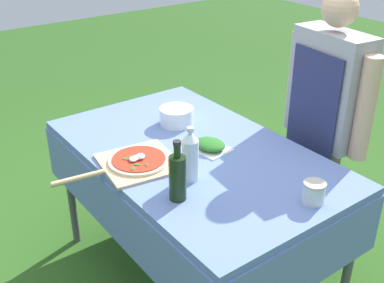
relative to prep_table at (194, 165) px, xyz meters
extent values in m
plane|color=#2D5B1E|center=(0.00, 0.00, -0.71)|extent=(12.00, 12.00, 0.00)
cube|color=#607AB7|center=(0.00, 0.00, 0.06)|extent=(1.46, 0.90, 0.04)
cube|color=#607AB7|center=(0.00, -0.45, -0.10)|extent=(1.46, 0.01, 0.28)
cube|color=#607AB7|center=(0.00, 0.45, -0.10)|extent=(1.46, 0.01, 0.28)
cube|color=#607AB7|center=(-0.74, 0.00, -0.10)|extent=(0.01, 0.90, 0.28)
cube|color=#607AB7|center=(0.74, 0.00, -0.10)|extent=(0.01, 0.90, 0.28)
cylinder|color=#4C4C51|center=(-0.67, -0.39, -0.33)|extent=(0.04, 0.04, 0.75)
cylinder|color=#4C4C51|center=(-0.67, 0.39, -0.33)|extent=(0.04, 0.04, 0.75)
cylinder|color=#4C4C51|center=(0.67, 0.39, -0.33)|extent=(0.04, 0.04, 0.75)
cylinder|color=#70604C|center=(0.30, 0.65, -0.34)|extent=(0.11, 0.11, 0.75)
cylinder|color=#70604C|center=(0.16, 0.66, -0.34)|extent=(0.11, 0.11, 0.75)
cube|color=#99999E|center=(0.23, 0.65, 0.32)|extent=(0.42, 0.22, 0.56)
cube|color=navy|center=(0.22, 0.56, 0.11)|extent=(0.32, 0.05, 0.81)
cylinder|color=tan|center=(0.47, 0.63, 0.29)|extent=(0.09, 0.09, 0.50)
cylinder|color=tan|center=(-0.01, 0.68, 0.29)|extent=(0.09, 0.09, 0.50)
sphere|color=tan|center=(0.23, 0.65, 0.70)|extent=(0.17, 0.17, 0.17)
cube|color=#D1B27F|center=(-0.05, -0.28, 0.08)|extent=(0.37, 0.37, 0.01)
cylinder|color=#D1B27F|center=(-0.09, -0.55, 0.08)|extent=(0.06, 0.23, 0.02)
cylinder|color=beige|center=(-0.05, -0.28, 0.10)|extent=(0.28, 0.28, 0.01)
cylinder|color=red|center=(-0.05, -0.28, 0.10)|extent=(0.24, 0.24, 0.00)
ellipsoid|color=white|center=(-0.04, -0.27, 0.12)|extent=(0.06, 0.06, 0.02)
ellipsoid|color=white|center=(-0.04, -0.31, 0.12)|extent=(0.05, 0.04, 0.02)
ellipsoid|color=white|center=(-0.05, -0.27, 0.11)|extent=(0.03, 0.03, 0.01)
ellipsoid|color=white|center=(-0.05, -0.29, 0.11)|extent=(0.05, 0.04, 0.02)
ellipsoid|color=white|center=(-0.04, -0.31, 0.11)|extent=(0.05, 0.04, 0.02)
ellipsoid|color=#286B23|center=(-0.07, -0.33, 0.11)|extent=(0.04, 0.04, 0.00)
ellipsoid|color=#286B23|center=(0.03, -0.28, 0.11)|extent=(0.03, 0.02, 0.00)
ellipsoid|color=#286B23|center=(0.01, -0.35, 0.11)|extent=(0.04, 0.04, 0.00)
ellipsoid|color=#286B23|center=(0.00, -0.31, 0.11)|extent=(0.03, 0.04, 0.00)
cylinder|color=black|center=(0.28, -0.30, 0.17)|extent=(0.07, 0.07, 0.19)
cylinder|color=black|center=(0.28, -0.30, 0.29)|extent=(0.03, 0.03, 0.05)
cylinder|color=#232326|center=(0.28, -0.30, 0.33)|extent=(0.03, 0.03, 0.02)
cylinder|color=silver|center=(0.20, -0.17, 0.17)|extent=(0.07, 0.07, 0.19)
cone|color=silver|center=(0.20, -0.17, 0.28)|extent=(0.07, 0.07, 0.04)
cylinder|color=silver|center=(0.20, -0.17, 0.31)|extent=(0.03, 0.03, 0.02)
cube|color=silver|center=(0.03, 0.07, 0.08)|extent=(0.20, 0.17, 0.01)
ellipsoid|color=#286B23|center=(0.03, 0.07, 0.10)|extent=(0.17, 0.14, 0.04)
cylinder|color=silver|center=(-0.29, 0.10, 0.12)|extent=(0.18, 0.18, 0.09)
cylinder|color=silver|center=(0.62, 0.12, 0.12)|extent=(0.09, 0.09, 0.08)
cylinder|color=red|center=(0.62, 0.12, 0.11)|extent=(0.08, 0.08, 0.06)
cylinder|color=#B7B2A3|center=(0.62, 0.12, 0.16)|extent=(0.09, 0.09, 0.01)
camera|label=1|loc=(1.61, -1.21, 1.17)|focal=45.00mm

